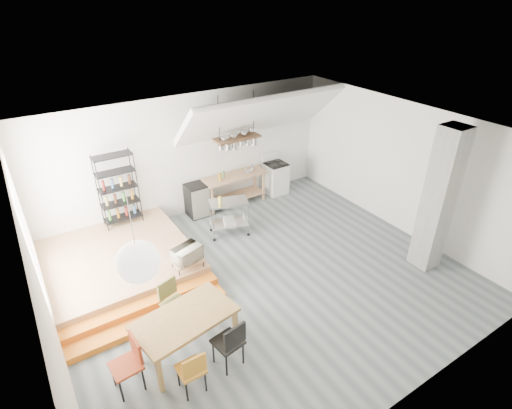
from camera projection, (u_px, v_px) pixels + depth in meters
floor at (265, 278)px, 8.55m from camera, size 8.00×8.00×0.00m
wall_back at (190, 156)px, 10.34m from camera, size 8.00×0.04×3.20m
wall_left at (41, 288)px, 5.88m from camera, size 0.04×7.00×3.20m
wall_right at (402, 168)px, 9.66m from camera, size 0.04×7.00×3.20m
ceiling at (266, 135)px, 6.99m from camera, size 8.00×7.00×0.02m
slope_ceiling at (261, 115)px, 10.29m from camera, size 4.40×1.44×1.32m
window_pane at (26, 230)px, 6.90m from camera, size 0.02×2.50×2.20m
platform at (119, 261)px, 8.74m from camera, size 3.00×3.00×0.40m
step_lower at (151, 321)px, 7.38m from camera, size 3.00×0.35×0.13m
step_upper at (144, 307)px, 7.60m from camera, size 3.00×0.35×0.27m
concrete_column at (438, 201)px, 8.23m from camera, size 0.50×0.50×3.20m
kitchen_counter at (235, 184)px, 11.08m from camera, size 1.80×0.60×0.91m
stove at (275, 177)px, 11.82m from camera, size 0.60×0.60×1.18m
pot_rack at (238, 140)px, 10.27m from camera, size 1.20×0.50×1.43m
wire_shelving at (118, 189)px, 9.31m from camera, size 0.88×0.38×1.80m
microwave_shelf at (188, 261)px, 8.18m from camera, size 0.60×0.40×0.16m
paper_lantern at (138, 262)px, 5.45m from camera, size 0.60×0.60×0.60m
dining_table at (185, 321)px, 6.53m from camera, size 1.76×1.17×0.78m
chair_mustard at (192, 369)px, 5.93m from camera, size 0.39×0.39×0.86m
chair_black at (231, 341)px, 6.32m from camera, size 0.50×0.50×0.95m
chair_olive at (172, 299)px, 7.20m from camera, size 0.52×0.52×0.91m
chair_red at (130, 360)px, 6.01m from camera, size 0.46×0.46×0.95m
rolling_cart at (229, 213)px, 9.77m from camera, size 1.03×0.76×0.92m
mini_fridge at (197, 200)px, 10.66m from camera, size 0.52×0.52×0.89m
microwave at (187, 254)px, 8.09m from camera, size 0.65×0.53×0.31m
bowl at (248, 172)px, 11.09m from camera, size 0.23×0.23×0.05m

